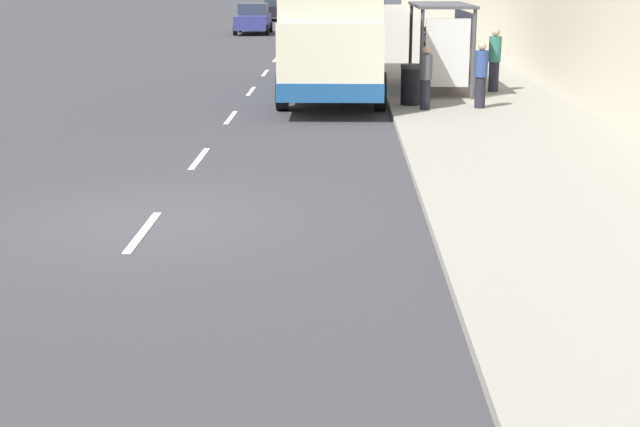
{
  "coord_description": "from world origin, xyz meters",
  "views": [
    {
      "loc": [
        2.76,
        -12.41,
        3.51
      ],
      "look_at": [
        2.02,
        17.58,
        -4.65
      ],
      "focal_mm": 50.0,
      "sensor_mm": 36.0,
      "label": 1
    }
  ],
  "objects_px": {
    "car_0": "(332,26)",
    "pedestrian_3": "(481,74)",
    "pedestrian_1": "(494,59)",
    "bus_shelter": "(448,31)",
    "car_2": "(340,9)",
    "car_3": "(276,9)",
    "pedestrian_at_shelter": "(426,77)",
    "litter_bin": "(411,84)",
    "pedestrian_2": "(426,53)",
    "double_decker_bus_near": "(333,15)",
    "car_1": "(253,19)"
  },
  "relations": [
    {
      "from": "car_2",
      "to": "car_1",
      "type": "bearing_deg",
      "value": -110.91
    },
    {
      "from": "car_0",
      "to": "pedestrian_3",
      "type": "height_order",
      "value": "pedestrian_3"
    },
    {
      "from": "car_0",
      "to": "pedestrian_at_shelter",
      "type": "xyz_separation_m",
      "value": [
        2.62,
        -23.24,
        0.06
      ]
    },
    {
      "from": "double_decker_bus_near",
      "to": "car_3",
      "type": "xyz_separation_m",
      "value": [
        -4.66,
        41.33,
        -1.44
      ]
    },
    {
      "from": "car_2",
      "to": "pedestrian_1",
      "type": "height_order",
      "value": "pedestrian_1"
    },
    {
      "from": "double_decker_bus_near",
      "to": "car_1",
      "type": "relative_size",
      "value": 2.64
    },
    {
      "from": "car_0",
      "to": "pedestrian_2",
      "type": "distance_m",
      "value": 17.4
    },
    {
      "from": "bus_shelter",
      "to": "litter_bin",
      "type": "distance_m",
      "value": 3.21
    },
    {
      "from": "car_1",
      "to": "litter_bin",
      "type": "xyz_separation_m",
      "value": [
        7.0,
        -29.53,
        -0.19
      ]
    },
    {
      "from": "car_0",
      "to": "litter_bin",
      "type": "bearing_deg",
      "value": -84.11
    },
    {
      "from": "bus_shelter",
      "to": "car_3",
      "type": "xyz_separation_m",
      "value": [
        -7.96,
        41.95,
        -1.03
      ]
    },
    {
      "from": "car_1",
      "to": "car_2",
      "type": "relative_size",
      "value": 1.09
    },
    {
      "from": "car_0",
      "to": "litter_bin",
      "type": "distance_m",
      "value": 22.55
    },
    {
      "from": "double_decker_bus_near",
      "to": "car_0",
      "type": "relative_size",
      "value": 2.51
    },
    {
      "from": "car_0",
      "to": "litter_bin",
      "type": "relative_size",
      "value": 4.23
    },
    {
      "from": "car_1",
      "to": "pedestrian_2",
      "type": "distance_m",
      "value": 25.46
    },
    {
      "from": "car_2",
      "to": "car_3",
      "type": "relative_size",
      "value": 0.84
    },
    {
      "from": "double_decker_bus_near",
      "to": "pedestrian_2",
      "type": "distance_m",
      "value": 3.78
    },
    {
      "from": "car_0",
      "to": "pedestrian_1",
      "type": "relative_size",
      "value": 2.45
    },
    {
      "from": "car_0",
      "to": "car_1",
      "type": "relative_size",
      "value": 1.05
    },
    {
      "from": "car_0",
      "to": "car_2",
      "type": "bearing_deg",
      "value": 88.99
    },
    {
      "from": "bus_shelter",
      "to": "pedestrian_3",
      "type": "xyz_separation_m",
      "value": [
        0.51,
        -3.23,
        -0.88
      ]
    },
    {
      "from": "double_decker_bus_near",
      "to": "bus_shelter",
      "type": "bearing_deg",
      "value": -10.53
    },
    {
      "from": "pedestrian_at_shelter",
      "to": "pedestrian_3",
      "type": "xyz_separation_m",
      "value": [
        1.42,
        0.29,
        0.04
      ]
    },
    {
      "from": "car_3",
      "to": "litter_bin",
      "type": "bearing_deg",
      "value": 98.58
    },
    {
      "from": "car_3",
      "to": "litter_bin",
      "type": "relative_size",
      "value": 4.38
    },
    {
      "from": "car_3",
      "to": "pedestrian_3",
      "type": "distance_m",
      "value": 45.97
    },
    {
      "from": "double_decker_bus_near",
      "to": "car_2",
      "type": "distance_m",
      "value": 39.45
    },
    {
      "from": "double_decker_bus_near",
      "to": "pedestrian_2",
      "type": "bearing_deg",
      "value": 34.17
    },
    {
      "from": "double_decker_bus_near",
      "to": "litter_bin",
      "type": "xyz_separation_m",
      "value": [
        2.08,
        -3.32,
        -1.62
      ]
    },
    {
      "from": "car_1",
      "to": "pedestrian_at_shelter",
      "type": "distance_m",
      "value": 31.22
    },
    {
      "from": "bus_shelter",
      "to": "pedestrian_3",
      "type": "bearing_deg",
      "value": -81.03
    },
    {
      "from": "pedestrian_1",
      "to": "bus_shelter",
      "type": "bearing_deg",
      "value": -179.33
    },
    {
      "from": "double_decker_bus_near",
      "to": "car_3",
      "type": "bearing_deg",
      "value": 96.43
    },
    {
      "from": "litter_bin",
      "to": "car_2",
      "type": "bearing_deg",
      "value": 92.62
    },
    {
      "from": "car_0",
      "to": "car_1",
      "type": "bearing_deg",
      "value": 123.41
    },
    {
      "from": "car_1",
      "to": "double_decker_bus_near",
      "type": "bearing_deg",
      "value": 100.64
    },
    {
      "from": "car_2",
      "to": "car_0",
      "type": "bearing_deg",
      "value": -91.01
    },
    {
      "from": "bus_shelter",
      "to": "car_2",
      "type": "relative_size",
      "value": 1.09
    },
    {
      "from": "pedestrian_at_shelter",
      "to": "pedestrian_1",
      "type": "height_order",
      "value": "pedestrian_1"
    },
    {
      "from": "double_decker_bus_near",
      "to": "car_1",
      "type": "distance_m",
      "value": 26.71
    },
    {
      "from": "car_0",
      "to": "car_3",
      "type": "height_order",
      "value": "car_0"
    },
    {
      "from": "car_0",
      "to": "bus_shelter",
      "type": "bearing_deg",
      "value": -79.83
    },
    {
      "from": "car_0",
      "to": "car_1",
      "type": "distance_m",
      "value": 8.51
    },
    {
      "from": "car_3",
      "to": "pedestrian_at_shelter",
      "type": "distance_m",
      "value": 46.01
    },
    {
      "from": "pedestrian_2",
      "to": "pedestrian_3",
      "type": "distance_m",
      "value": 5.91
    },
    {
      "from": "car_0",
      "to": "pedestrian_2",
      "type": "bearing_deg",
      "value": -79.45
    },
    {
      "from": "car_2",
      "to": "pedestrian_2",
      "type": "height_order",
      "value": "pedestrian_2"
    },
    {
      "from": "double_decker_bus_near",
      "to": "litter_bin",
      "type": "height_order",
      "value": "double_decker_bus_near"
    },
    {
      "from": "pedestrian_3",
      "to": "car_3",
      "type": "bearing_deg",
      "value": 100.61
    }
  ]
}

